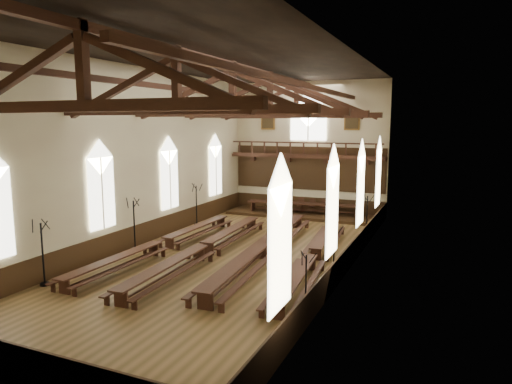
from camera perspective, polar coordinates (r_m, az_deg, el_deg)
ground at (r=24.09m, az=-2.79°, el=-8.03°), size 26.00×26.00×0.00m
room_walls at (r=23.08m, az=-2.90°, el=7.52°), size 26.00×26.00×26.00m
wainscot_band at (r=23.92m, az=-2.80°, el=-6.65°), size 12.00×26.00×1.20m
side_windows at (r=23.29m, az=-2.85°, el=0.82°), size 11.85×19.80×4.50m
end_window at (r=35.11m, az=6.57°, el=9.10°), size 2.80×0.12×3.80m
minstrels_gallery at (r=35.01m, az=6.36°, el=3.67°), size 11.80×1.24×3.70m
portraits at (r=35.11m, az=6.56°, el=8.90°), size 7.75×0.09×1.45m
roof_trusses at (r=23.11m, az=-2.94°, el=11.88°), size 11.70×25.70×2.80m
refectory_row_a at (r=25.18m, az=-11.71°, el=-6.24°), size 1.51×14.01×0.71m
refectory_row_b at (r=23.84m, az=-6.58°, el=-6.88°), size 1.88×14.47×0.75m
refectory_row_c at (r=23.75m, az=0.94°, el=-6.77°), size 2.25×15.09×0.81m
refectory_row_d at (r=22.69m, az=7.07°, el=-7.81°), size 2.02×13.97×0.69m
dais at (r=34.31m, az=5.87°, el=-2.84°), size 11.40×3.08×0.21m
high_table at (r=34.17m, az=5.89°, el=-1.57°), size 8.51×1.87×0.79m
high_chairs at (r=34.96m, az=6.29°, el=-1.52°), size 4.98×0.49×1.04m
candelabrum_left_near at (r=21.67m, az=-25.03°, el=-8.33°), size 0.87×0.84×2.90m
candelabrum_left_mid at (r=25.93m, az=-14.93°, el=-5.10°), size 0.88×0.82×2.89m
candelabrum_left_far at (r=31.23m, az=-7.43°, el=-2.57°), size 0.87×0.83×2.88m
candelabrum_right_near at (r=17.23m, az=6.24°, el=-12.52°), size 0.66×0.70×2.30m
candelabrum_right_mid at (r=21.10m, az=9.69°, el=-8.51°), size 0.71×0.71×2.40m
candelabrum_right_far at (r=29.07m, az=13.66°, el=-3.75°), size 0.75×0.79×2.61m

